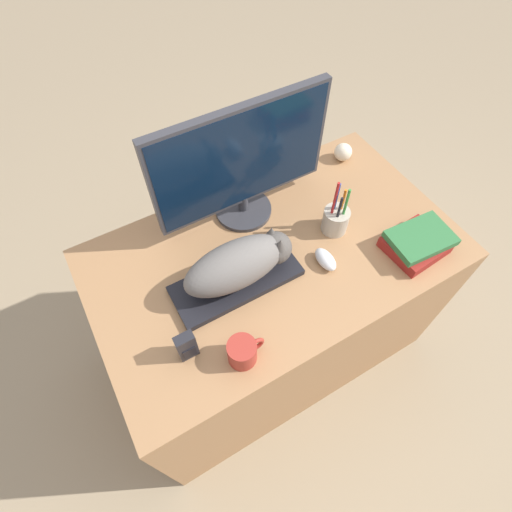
{
  "coord_description": "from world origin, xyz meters",
  "views": [
    {
      "loc": [
        -0.45,
        -0.27,
        1.88
      ],
      "look_at": [
        -0.09,
        0.36,
        0.82
      ],
      "focal_mm": 28.0,
      "sensor_mm": 36.0,
      "label": 1
    }
  ],
  "objects_px": {
    "keyboard": "(236,281)",
    "pen_cup": "(336,219)",
    "coffee_mug": "(243,352)",
    "book_stack": "(417,243)",
    "computer_mouse": "(325,259)",
    "phone": "(187,346)",
    "baseball": "(343,152)",
    "cat": "(241,263)",
    "monitor": "(242,163)"
  },
  "relations": [
    {
      "from": "keyboard",
      "to": "monitor",
      "type": "bearing_deg",
      "value": 56.58
    },
    {
      "from": "computer_mouse",
      "to": "phone",
      "type": "height_order",
      "value": "phone"
    },
    {
      "from": "computer_mouse",
      "to": "book_stack",
      "type": "height_order",
      "value": "book_stack"
    },
    {
      "from": "phone",
      "to": "baseball",
      "type": "bearing_deg",
      "value": 26.7
    },
    {
      "from": "coffee_mug",
      "to": "pen_cup",
      "type": "distance_m",
      "value": 0.57
    },
    {
      "from": "monitor",
      "to": "pen_cup",
      "type": "bearing_deg",
      "value": -44.05
    },
    {
      "from": "coffee_mug",
      "to": "book_stack",
      "type": "xyz_separation_m",
      "value": [
        0.7,
        0.05,
        -0.01
      ]
    },
    {
      "from": "coffee_mug",
      "to": "computer_mouse",
      "type": "bearing_deg",
      "value": 20.69
    },
    {
      "from": "keyboard",
      "to": "coffee_mug",
      "type": "bearing_deg",
      "value": -113.9
    },
    {
      "from": "cat",
      "to": "monitor",
      "type": "xyz_separation_m",
      "value": [
        0.15,
        0.25,
        0.14
      ]
    },
    {
      "from": "monitor",
      "to": "phone",
      "type": "distance_m",
      "value": 0.59
    },
    {
      "from": "baseball",
      "to": "book_stack",
      "type": "xyz_separation_m",
      "value": [
        -0.06,
        -0.49,
        -0.0
      ]
    },
    {
      "from": "cat",
      "to": "computer_mouse",
      "type": "xyz_separation_m",
      "value": [
        0.27,
        -0.08,
        -0.08
      ]
    },
    {
      "from": "keyboard",
      "to": "coffee_mug",
      "type": "xyz_separation_m",
      "value": [
        -0.1,
        -0.23,
        0.03
      ]
    },
    {
      "from": "monitor",
      "to": "phone",
      "type": "height_order",
      "value": "monitor"
    },
    {
      "from": "keyboard",
      "to": "book_stack",
      "type": "height_order",
      "value": "book_stack"
    },
    {
      "from": "coffee_mug",
      "to": "cat",
      "type": "bearing_deg",
      "value": 61.84
    },
    {
      "from": "monitor",
      "to": "cat",
      "type": "bearing_deg",
      "value": -119.95
    },
    {
      "from": "keyboard",
      "to": "coffee_mug",
      "type": "distance_m",
      "value": 0.25
    },
    {
      "from": "baseball",
      "to": "phone",
      "type": "xyz_separation_m",
      "value": [
        -0.89,
        -0.45,
        0.02
      ]
    },
    {
      "from": "cat",
      "to": "coffee_mug",
      "type": "bearing_deg",
      "value": -118.16
    },
    {
      "from": "coffee_mug",
      "to": "phone",
      "type": "xyz_separation_m",
      "value": [
        -0.13,
        0.09,
        0.02
      ]
    },
    {
      "from": "monitor",
      "to": "baseball",
      "type": "xyz_separation_m",
      "value": [
        0.48,
        0.05,
        -0.2
      ]
    },
    {
      "from": "book_stack",
      "to": "computer_mouse",
      "type": "bearing_deg",
      "value": 161.02
    },
    {
      "from": "pen_cup",
      "to": "baseball",
      "type": "relative_size",
      "value": 3.26
    },
    {
      "from": "keyboard",
      "to": "book_stack",
      "type": "distance_m",
      "value": 0.63
    },
    {
      "from": "monitor",
      "to": "pen_cup",
      "type": "xyz_separation_m",
      "value": [
        0.24,
        -0.23,
        -0.19
      ]
    },
    {
      "from": "keyboard",
      "to": "baseball",
      "type": "bearing_deg",
      "value": 24.85
    },
    {
      "from": "keyboard",
      "to": "monitor",
      "type": "height_order",
      "value": "monitor"
    },
    {
      "from": "computer_mouse",
      "to": "pen_cup",
      "type": "relative_size",
      "value": 0.42
    },
    {
      "from": "pen_cup",
      "to": "keyboard",
      "type": "bearing_deg",
      "value": -176.6
    },
    {
      "from": "keyboard",
      "to": "baseball",
      "type": "xyz_separation_m",
      "value": [
        0.65,
        0.3,
        0.02
      ]
    },
    {
      "from": "pen_cup",
      "to": "phone",
      "type": "distance_m",
      "value": 0.66
    },
    {
      "from": "coffee_mug",
      "to": "book_stack",
      "type": "relative_size",
      "value": 0.52
    },
    {
      "from": "coffee_mug",
      "to": "book_stack",
      "type": "distance_m",
      "value": 0.7
    },
    {
      "from": "monitor",
      "to": "computer_mouse",
      "type": "xyz_separation_m",
      "value": [
        0.13,
        -0.34,
        -0.22
      ]
    },
    {
      "from": "cat",
      "to": "pen_cup",
      "type": "relative_size",
      "value": 1.58
    },
    {
      "from": "cat",
      "to": "monitor",
      "type": "height_order",
      "value": "monitor"
    },
    {
      "from": "cat",
      "to": "phone",
      "type": "xyz_separation_m",
      "value": [
        -0.26,
        -0.14,
        -0.04
      ]
    },
    {
      "from": "keyboard",
      "to": "pen_cup",
      "type": "xyz_separation_m",
      "value": [
        0.41,
        0.02,
        0.04
      ]
    },
    {
      "from": "computer_mouse",
      "to": "cat",
      "type": "bearing_deg",
      "value": 163.31
    },
    {
      "from": "computer_mouse",
      "to": "book_stack",
      "type": "bearing_deg",
      "value": -18.98
    },
    {
      "from": "computer_mouse",
      "to": "coffee_mug",
      "type": "height_order",
      "value": "coffee_mug"
    },
    {
      "from": "monitor",
      "to": "book_stack",
      "type": "height_order",
      "value": "monitor"
    },
    {
      "from": "coffee_mug",
      "to": "monitor",
      "type": "bearing_deg",
      "value": 60.89
    },
    {
      "from": "computer_mouse",
      "to": "book_stack",
      "type": "distance_m",
      "value": 0.32
    },
    {
      "from": "monitor",
      "to": "keyboard",
      "type": "bearing_deg",
      "value": -123.42
    },
    {
      "from": "cat",
      "to": "pen_cup",
      "type": "height_order",
      "value": "pen_cup"
    },
    {
      "from": "baseball",
      "to": "phone",
      "type": "height_order",
      "value": "phone"
    },
    {
      "from": "baseball",
      "to": "phone",
      "type": "relative_size",
      "value": 0.62
    }
  ]
}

